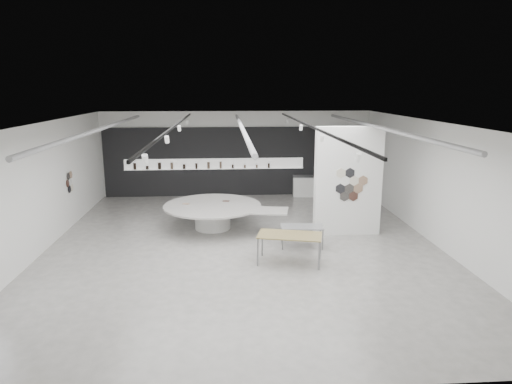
{
  "coord_description": "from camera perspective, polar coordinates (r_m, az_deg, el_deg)",
  "views": [
    {
      "loc": [
        -0.53,
        -13.45,
        4.81
      ],
      "look_at": [
        0.48,
        1.2,
        1.44
      ],
      "focal_mm": 32.0,
      "sensor_mm": 36.0,
      "label": 1
    }
  ],
  "objects": [
    {
      "name": "display_island",
      "position": [
        15.89,
        -5.21,
        -2.65
      ],
      "size": [
        4.56,
        3.95,
        0.87
      ],
      "rotation": [
        0.0,
        0.0,
        -0.19
      ],
      "color": "white",
      "rests_on": "ground"
    },
    {
      "name": "sample_table_stone",
      "position": [
        14.1,
        5.76,
        -4.49
      ],
      "size": [
        1.34,
        0.75,
        0.66
      ],
      "rotation": [
        0.0,
        0.0,
        -0.08
      ],
      "color": "slate",
      "rests_on": "ground"
    },
    {
      "name": "room",
      "position": [
        13.73,
        -2.04,
        1.41
      ],
      "size": [
        12.02,
        14.02,
        3.82
      ],
      "color": "#999691",
      "rests_on": "ground"
    },
    {
      "name": "partition_column",
      "position": [
        15.29,
        11.43,
        1.31
      ],
      "size": [
        2.2,
        0.38,
        3.6
      ],
      "color": "white",
      "rests_on": "ground"
    },
    {
      "name": "sample_table_wood",
      "position": [
        12.77,
        4.23,
        -5.59
      ],
      "size": [
        1.92,
        1.28,
        0.82
      ],
      "rotation": [
        0.0,
        0.0,
        -0.24
      ],
      "color": "olive",
      "rests_on": "ground"
    },
    {
      "name": "back_wall_display",
      "position": [
        20.64,
        -2.66,
        3.79
      ],
      "size": [
        11.8,
        0.27,
        3.1
      ],
      "color": "black",
      "rests_on": "ground"
    },
    {
      "name": "kitchen_counter",
      "position": [
        20.8,
        6.84,
        0.75
      ],
      "size": [
        1.67,
        0.78,
        1.27
      ],
      "rotation": [
        0.0,
        0.0,
        -0.1
      ],
      "color": "white",
      "rests_on": "ground"
    }
  ]
}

